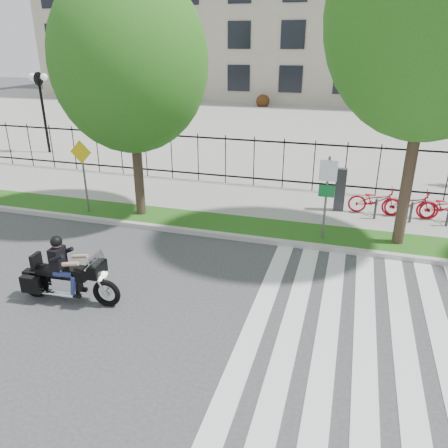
# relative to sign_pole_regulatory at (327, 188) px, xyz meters

# --- Properties ---
(ground) EXTENTS (120.00, 120.00, 0.00)m
(ground) POSITION_rel_sign_pole_regulatory_xyz_m (-3.20, -4.58, -1.74)
(ground) COLOR #38383A
(ground) RESTS_ON ground
(curb) EXTENTS (60.00, 0.20, 0.15)m
(curb) POSITION_rel_sign_pole_regulatory_xyz_m (-3.20, -0.48, -1.66)
(curb) COLOR #B0ADA5
(curb) RESTS_ON ground
(grass_verge) EXTENTS (60.00, 1.50, 0.15)m
(grass_verge) POSITION_rel_sign_pole_regulatory_xyz_m (-3.20, 0.37, -1.66)
(grass_verge) COLOR #1C5B16
(grass_verge) RESTS_ON ground
(sidewalk) EXTENTS (60.00, 3.50, 0.15)m
(sidewalk) POSITION_rel_sign_pole_regulatory_xyz_m (-3.20, 2.87, -1.66)
(sidewalk) COLOR gray
(sidewalk) RESTS_ON ground
(plaza) EXTENTS (80.00, 34.00, 0.10)m
(plaza) POSITION_rel_sign_pole_regulatory_xyz_m (-3.20, 20.42, -1.69)
(plaza) COLOR gray
(plaza) RESTS_ON ground
(crosswalk_stripes) EXTENTS (5.70, 8.00, 0.01)m
(crosswalk_stripes) POSITION_rel_sign_pole_regulatory_xyz_m (1.63, -4.58, -1.73)
(crosswalk_stripes) COLOR silver
(crosswalk_stripes) RESTS_ON ground
(iron_fence) EXTENTS (30.00, 0.06, 2.00)m
(iron_fence) POSITION_rel_sign_pole_regulatory_xyz_m (-3.20, 4.62, -0.59)
(iron_fence) COLOR black
(iron_fence) RESTS_ON sidewalk
(lamp_post_left) EXTENTS (1.06, 0.70, 4.25)m
(lamp_post_left) POSITION_rel_sign_pole_regulatory_xyz_m (-15.20, 7.42, 1.47)
(lamp_post_left) COLOR black
(lamp_post_left) RESTS_ON ground
(street_tree_1) EXTENTS (4.79, 4.79, 7.67)m
(street_tree_1) POSITION_rel_sign_pole_regulatory_xyz_m (-6.17, 0.37, 3.31)
(street_tree_1) COLOR #3B2820
(street_tree_1) RESTS_ON grass_verge
(street_tree_2) EXTENTS (5.34, 5.34, 9.14)m
(street_tree_2) POSITION_rel_sign_pole_regulatory_xyz_m (2.15, 0.37, 4.47)
(street_tree_2) COLOR #3B2820
(street_tree_2) RESTS_ON grass_verge
(sign_pole_regulatory) EXTENTS (0.50, 0.09, 2.50)m
(sign_pole_regulatory) POSITION_rel_sign_pole_regulatory_xyz_m (0.00, 0.00, 0.00)
(sign_pole_regulatory) COLOR #59595B
(sign_pole_regulatory) RESTS_ON grass_verge
(sign_pole_warning) EXTENTS (0.78, 0.09, 2.49)m
(sign_pole_warning) POSITION_rel_sign_pole_regulatory_xyz_m (-8.02, 0.00, 0.00)
(sign_pole_warning) COLOR #59595B
(sign_pole_warning) RESTS_ON grass_verge
(motorcycle_rider) EXTENTS (2.55, 0.77, 1.97)m
(motorcycle_rider) POSITION_rel_sign_pole_regulatory_xyz_m (-5.35, -4.92, -1.09)
(motorcycle_rider) COLOR black
(motorcycle_rider) RESTS_ON ground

